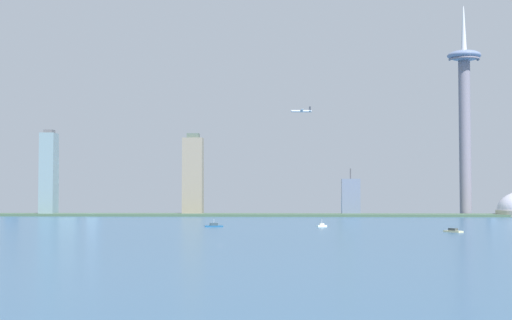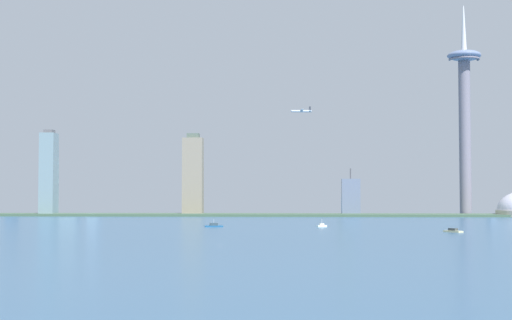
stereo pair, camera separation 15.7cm
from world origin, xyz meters
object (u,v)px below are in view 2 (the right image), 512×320
at_px(skyscraper_2, 351,197).
at_px(skyscraper_6, 193,176).
at_px(observation_tower, 464,99).
at_px(skyscraper_3, 94,187).
at_px(boat_3, 453,231).
at_px(boat_2, 322,226).
at_px(airplane, 301,111).
at_px(skyscraper_5, 497,196).
at_px(skyscraper_7, 347,180).
at_px(skyscraper_1, 49,174).
at_px(skyscraper_0, 12,195).
at_px(boat_1, 214,225).
at_px(skyscraper_4, 70,185).

relative_size(skyscraper_2, skyscraper_6, 0.57).
xyz_separation_m(observation_tower, skyscraper_3, (-516.34, 1.28, -120.33)).
bearing_deg(skyscraper_3, boat_3, -45.35).
relative_size(boat_2, airplane, 0.35).
distance_m(boat_2, airplane, 322.78).
xyz_separation_m(skyscraper_5, skyscraper_7, (-219.61, -18.70, 23.60)).
distance_m(skyscraper_1, skyscraper_3, 65.49).
height_order(skyscraper_0, boat_1, skyscraper_0).
relative_size(observation_tower, boat_3, 18.06).
height_order(skyscraper_0, skyscraper_4, skyscraper_4).
xyz_separation_m(observation_tower, skyscraper_1, (-570.45, -31.23, -102.90)).
xyz_separation_m(observation_tower, skyscraper_7, (-158.00, 52.92, -110.69)).
relative_size(skyscraper_5, airplane, 2.10).
relative_size(skyscraper_2, skyscraper_4, 0.73).
distance_m(skyscraper_5, boat_1, 550.35).
bearing_deg(skyscraper_2, observation_tower, 2.33).
bearing_deg(boat_3, skyscraper_7, 151.93).
xyz_separation_m(skyscraper_1, skyscraper_4, (11.08, 59.15, -15.05)).
distance_m(observation_tower, skyscraper_3, 530.17).
bearing_deg(observation_tower, skyscraper_7, 161.48).
bearing_deg(skyscraper_7, skyscraper_1, -168.47).
height_order(skyscraper_5, skyscraper_7, skyscraper_7).
relative_size(skyscraper_3, skyscraper_4, 0.95).
bearing_deg(skyscraper_2, skyscraper_7, 90.52).
xyz_separation_m(skyscraper_2, skyscraper_3, (-358.87, 7.68, 14.65)).
distance_m(skyscraper_5, airplane, 328.37).
xyz_separation_m(observation_tower, skyscraper_5, (61.61, 71.62, -134.29)).
xyz_separation_m(skyscraper_1, skyscraper_6, (196.95, 12.57, -2.95)).
xyz_separation_m(skyscraper_2, airplane, (-67.81, -33.15, 115.42)).
height_order(skyscraper_2, boat_3, skyscraper_2).
bearing_deg(skyscraper_4, airplane, -11.42).
distance_m(skyscraper_0, skyscraper_2, 504.57).
bearing_deg(boat_2, skyscraper_0, 111.34).
relative_size(skyscraper_3, skyscraper_5, 1.43).
bearing_deg(skyscraper_0, observation_tower, -5.28).
relative_size(skyscraper_2, skyscraper_5, 1.10).
relative_size(boat_1, boat_2, 1.80).
height_order(skyscraper_0, skyscraper_6, skyscraper_6).
xyz_separation_m(boat_1, boat_2, (100.25, 2.79, -0.02)).
distance_m(skyscraper_4, skyscraper_5, 622.73).
xyz_separation_m(skyscraper_7, boat_2, (-52.22, -383.27, -48.15)).
bearing_deg(airplane, skyscraper_0, -18.52).
distance_m(skyscraper_0, skyscraper_6, 296.08).
xyz_separation_m(skyscraper_1, skyscraper_3, (54.12, 32.51, -17.43)).
bearing_deg(boat_1, skyscraper_5, -145.43).
xyz_separation_m(skyscraper_0, boat_3, (549.61, -472.79, -26.96)).
xyz_separation_m(observation_tower, boat_2, (-210.23, -330.35, -158.84)).
distance_m(skyscraper_3, boat_2, 452.95).
distance_m(skyscraper_3, skyscraper_4, 50.67).
bearing_deg(skyscraper_1, skyscraper_4, 79.39).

